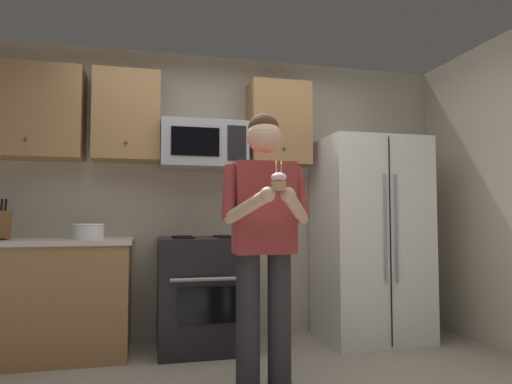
{
  "coord_description": "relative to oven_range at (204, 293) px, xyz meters",
  "views": [
    {
      "loc": [
        -0.61,
        -2.47,
        1.08
      ],
      "look_at": [
        0.05,
        0.33,
        1.25
      ],
      "focal_mm": 31.85,
      "sensor_mm": 36.0,
      "label": 1
    }
  ],
  "objects": [
    {
      "name": "microwave",
      "position": [
        0.0,
        0.12,
        1.26
      ],
      "size": [
        0.74,
        0.41,
        0.4
      ],
      "color": "#9EA0A5"
    },
    {
      "name": "cupcake",
      "position": [
        0.25,
        -1.37,
        0.83
      ],
      "size": [
        0.09,
        0.09,
        0.17
      ],
      "color": "#A87F56"
    },
    {
      "name": "wall_back",
      "position": [
        0.15,
        0.39,
        0.84
      ],
      "size": [
        4.4,
        0.1,
        2.6
      ],
      "primitive_type": "cube",
      "color": "#B7AD99",
      "rests_on": "ground"
    },
    {
      "name": "bowl_large_white",
      "position": [
        -0.93,
        0.01,
        0.52
      ],
      "size": [
        0.26,
        0.26,
        0.12
      ],
      "color": "white",
      "rests_on": "counter_left"
    },
    {
      "name": "oven_range",
      "position": [
        0.0,
        0.0,
        0.0
      ],
      "size": [
        0.76,
        0.7,
        0.93
      ],
      "color": "black",
      "rests_on": "ground"
    },
    {
      "name": "person",
      "position": [
        0.25,
        -1.04,
        0.53
      ],
      "size": [
        0.6,
        0.48,
        1.76
      ],
      "color": "#262628",
      "rests_on": "ground"
    },
    {
      "name": "refrigerator",
      "position": [
        1.5,
        -0.04,
        0.44
      ],
      "size": [
        0.9,
        0.75,
        1.8
      ],
      "color": "white",
      "rests_on": "ground"
    },
    {
      "name": "counter_left",
      "position": [
        -1.3,
        0.02,
        0.0
      ],
      "size": [
        1.44,
        0.66,
        0.92
      ],
      "color": "#9E7247",
      "rests_on": "ground"
    },
    {
      "name": "cabinet_row_upper",
      "position": [
        -0.57,
        0.17,
        1.49
      ],
      "size": [
        2.78,
        0.36,
        0.76
      ],
      "color": "#9E7247"
    }
  ]
}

